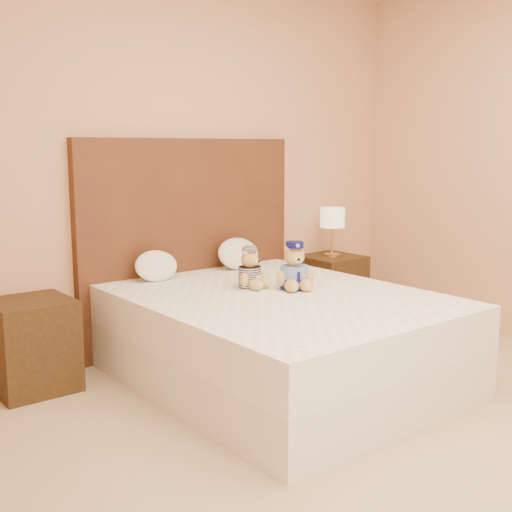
# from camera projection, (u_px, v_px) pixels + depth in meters

# --- Properties ---
(ground) EXTENTS (4.00, 4.50, 0.00)m
(ground) POSITION_uv_depth(u_px,v_px,m) (440.00, 450.00, 3.08)
(ground) COLOR tan
(ground) RESTS_ON ground
(room_walls) EXTENTS (4.04, 4.52, 2.72)m
(room_walls) POSITION_uv_depth(u_px,v_px,m) (379.00, 71.00, 3.13)
(room_walls) COLOR tan
(room_walls) RESTS_ON ground
(bed) EXTENTS (1.60, 2.00, 0.55)m
(bed) POSITION_uv_depth(u_px,v_px,m) (279.00, 338.00, 3.96)
(bed) COLOR white
(bed) RESTS_ON ground
(headboard) EXTENTS (1.75, 0.08, 1.50)m
(headboard) POSITION_uv_depth(u_px,v_px,m) (190.00, 243.00, 4.67)
(headboard) COLOR #512A18
(headboard) RESTS_ON ground
(nightstand_left) EXTENTS (0.45, 0.45, 0.55)m
(nightstand_left) POSITION_uv_depth(u_px,v_px,m) (33.00, 345.00, 3.82)
(nightstand_left) COLOR #3B2712
(nightstand_left) RESTS_ON ground
(nightstand_right) EXTENTS (0.45, 0.45, 0.55)m
(nightstand_right) POSITION_uv_depth(u_px,v_px,m) (331.00, 288.00, 5.35)
(nightstand_right) COLOR #3B2712
(nightstand_right) RESTS_ON ground
(lamp) EXTENTS (0.20, 0.20, 0.40)m
(lamp) POSITION_uv_depth(u_px,v_px,m) (332.00, 220.00, 5.25)
(lamp) COLOR gold
(lamp) RESTS_ON nightstand_right
(teddy_police) EXTENTS (0.33, 0.33, 0.30)m
(teddy_police) POSITION_uv_depth(u_px,v_px,m) (294.00, 266.00, 4.04)
(teddy_police) COLOR #BA8B48
(teddy_police) RESTS_ON bed
(teddy_prisoner) EXTENTS (0.28, 0.27, 0.26)m
(teddy_prisoner) POSITION_uv_depth(u_px,v_px,m) (250.00, 268.00, 4.08)
(teddy_prisoner) COLOR #BA8B48
(teddy_prisoner) RESTS_ON bed
(pillow_left) EXTENTS (0.31, 0.20, 0.22)m
(pillow_left) POSITION_uv_depth(u_px,v_px,m) (156.00, 264.00, 4.31)
(pillow_left) COLOR white
(pillow_left) RESTS_ON bed
(pillow_right) EXTENTS (0.35, 0.23, 0.25)m
(pillow_right) POSITION_uv_depth(u_px,v_px,m) (238.00, 252.00, 4.73)
(pillow_right) COLOR white
(pillow_right) RESTS_ON bed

